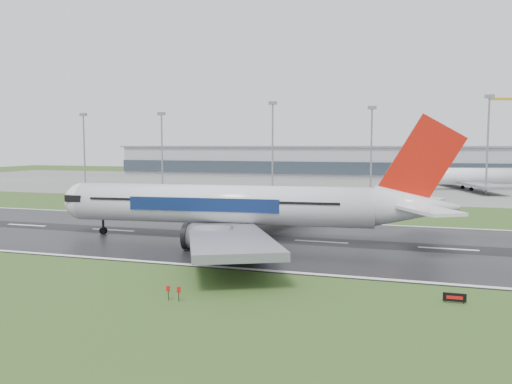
% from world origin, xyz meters
% --- Properties ---
extents(ground, '(520.00, 520.00, 0.00)m').
position_xyz_m(ground, '(0.00, 0.00, 0.00)').
color(ground, '#2B4A1B').
rests_on(ground, ground).
extents(runway, '(400.00, 45.00, 0.10)m').
position_xyz_m(runway, '(0.00, 0.00, 0.05)').
color(runway, black).
rests_on(runway, ground).
extents(apron, '(400.00, 130.00, 0.08)m').
position_xyz_m(apron, '(0.00, 125.00, 0.04)').
color(apron, slate).
rests_on(apron, ground).
extents(terminal, '(240.00, 36.00, 15.00)m').
position_xyz_m(terminal, '(0.00, 185.00, 7.50)').
color(terminal, gray).
rests_on(terminal, ground).
extents(main_airliner, '(73.88, 70.95, 20.11)m').
position_xyz_m(main_airliner, '(7.67, -1.74, 10.15)').
color(main_airliner, silver).
rests_on(main_airliner, runway).
extents(parked_airliner, '(67.32, 64.67, 16.25)m').
position_xyz_m(parked_airliner, '(52.19, 115.64, 8.21)').
color(parked_airliner, white).
rests_on(parked_airliner, apron).
extents(runway_sign, '(2.31, 0.71, 1.04)m').
position_xyz_m(runway_sign, '(39.02, -28.90, 0.52)').
color(runway_sign, black).
rests_on(runway_sign, ground).
extents(floodmast_0, '(0.64, 0.64, 28.22)m').
position_xyz_m(floodmast_0, '(-97.68, 100.00, 14.11)').
color(floodmast_0, gray).
rests_on(floodmast_0, ground).
extents(floodmast_1, '(0.64, 0.64, 27.94)m').
position_xyz_m(floodmast_1, '(-61.64, 100.00, 13.97)').
color(floodmast_1, gray).
rests_on(floodmast_1, ground).
extents(floodmast_2, '(0.64, 0.64, 31.00)m').
position_xyz_m(floodmast_2, '(-16.13, 100.00, 15.50)').
color(floodmast_2, gray).
rests_on(floodmast_2, ground).
extents(floodmast_3, '(0.64, 0.64, 28.56)m').
position_xyz_m(floodmast_3, '(19.71, 100.00, 14.28)').
color(floodmast_3, gray).
rests_on(floodmast_3, ground).
extents(floodmast_4, '(0.64, 0.64, 31.39)m').
position_xyz_m(floodmast_4, '(57.08, 100.00, 15.69)').
color(floodmast_4, gray).
rests_on(floodmast_4, ground).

